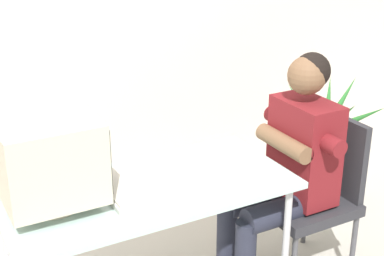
% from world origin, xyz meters
% --- Properties ---
extents(desk, '(1.37, 0.65, 0.75)m').
position_xyz_m(desk, '(0.00, 0.00, 0.69)').
color(desk, '#B7B7BC').
rests_on(desk, ground_plane).
extents(crt_monitor, '(0.42, 0.36, 0.41)m').
position_xyz_m(crt_monitor, '(-0.43, 0.02, 0.97)').
color(crt_monitor, beige).
rests_on(crt_monitor, desk).
extents(keyboard, '(0.17, 0.42, 0.03)m').
position_xyz_m(keyboard, '(-0.13, 0.02, 0.76)').
color(keyboard, silver).
rests_on(keyboard, desk).
extents(office_chair, '(0.47, 0.47, 0.91)m').
position_xyz_m(office_chair, '(0.98, -0.04, 0.51)').
color(office_chair, '#4C4C51').
rests_on(office_chair, ground_plane).
extents(person_seated, '(0.70, 0.57, 1.28)m').
position_xyz_m(person_seated, '(0.78, -0.04, 0.70)').
color(person_seated, maroon).
rests_on(person_seated, ground_plane).
extents(potted_plant, '(0.70, 0.75, 0.90)m').
position_xyz_m(potted_plant, '(1.51, 0.50, 0.42)').
color(potted_plant, '#4C4C51').
rests_on(potted_plant, ground_plane).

